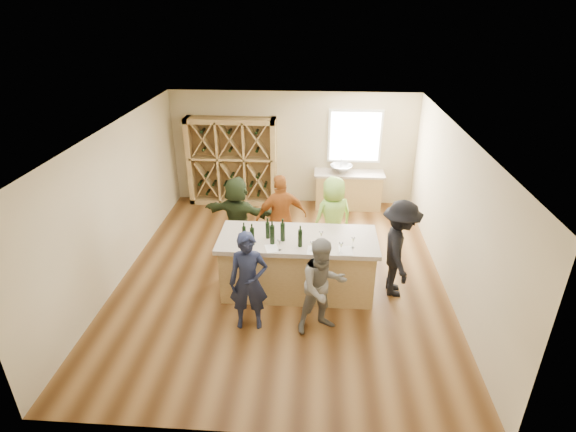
# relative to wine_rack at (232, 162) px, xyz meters

# --- Properties ---
(floor) EXTENTS (6.00, 7.00, 0.10)m
(floor) POSITION_rel_wine_rack_xyz_m (1.50, -3.27, -1.15)
(floor) COLOR brown
(floor) RESTS_ON ground
(ceiling) EXTENTS (6.00, 7.00, 0.10)m
(ceiling) POSITION_rel_wine_rack_xyz_m (1.50, -3.27, 1.75)
(ceiling) COLOR white
(ceiling) RESTS_ON ground
(wall_back) EXTENTS (6.00, 0.10, 2.80)m
(wall_back) POSITION_rel_wine_rack_xyz_m (1.50, 0.28, 0.30)
(wall_back) COLOR beige
(wall_back) RESTS_ON ground
(wall_front) EXTENTS (6.00, 0.10, 2.80)m
(wall_front) POSITION_rel_wine_rack_xyz_m (1.50, -6.82, 0.30)
(wall_front) COLOR beige
(wall_front) RESTS_ON ground
(wall_left) EXTENTS (0.10, 7.00, 2.80)m
(wall_left) POSITION_rel_wine_rack_xyz_m (-1.55, -3.27, 0.30)
(wall_left) COLOR beige
(wall_left) RESTS_ON ground
(wall_right) EXTENTS (0.10, 7.00, 2.80)m
(wall_right) POSITION_rel_wine_rack_xyz_m (4.55, -3.27, 0.30)
(wall_right) COLOR beige
(wall_right) RESTS_ON ground
(window_frame) EXTENTS (1.30, 0.06, 1.30)m
(window_frame) POSITION_rel_wine_rack_xyz_m (3.00, 0.20, 0.65)
(window_frame) COLOR white
(window_frame) RESTS_ON wall_back
(window_pane) EXTENTS (1.18, 0.01, 1.18)m
(window_pane) POSITION_rel_wine_rack_xyz_m (3.00, 0.17, 0.65)
(window_pane) COLOR white
(window_pane) RESTS_ON wall_back
(wine_rack) EXTENTS (2.20, 0.45, 2.20)m
(wine_rack) POSITION_rel_wine_rack_xyz_m (0.00, 0.00, 0.00)
(wine_rack) COLOR tan
(wine_rack) RESTS_ON floor
(back_counter_base) EXTENTS (1.60, 0.58, 0.86)m
(back_counter_base) POSITION_rel_wine_rack_xyz_m (2.90, -0.07, -0.67)
(back_counter_base) COLOR tan
(back_counter_base) RESTS_ON floor
(back_counter_top) EXTENTS (1.70, 0.62, 0.06)m
(back_counter_top) POSITION_rel_wine_rack_xyz_m (2.90, -0.07, -0.21)
(back_counter_top) COLOR #B3A392
(back_counter_top) RESTS_ON back_counter_base
(sink) EXTENTS (0.54, 0.54, 0.19)m
(sink) POSITION_rel_wine_rack_xyz_m (2.70, -0.07, -0.09)
(sink) COLOR silver
(sink) RESTS_ON back_counter_top
(faucet) EXTENTS (0.02, 0.02, 0.30)m
(faucet) POSITION_rel_wine_rack_xyz_m (2.70, 0.11, -0.03)
(faucet) COLOR silver
(faucet) RESTS_ON back_counter_top
(tasting_counter_base) EXTENTS (2.60, 1.00, 1.00)m
(tasting_counter_base) POSITION_rel_wine_rack_xyz_m (1.82, -3.75, -0.60)
(tasting_counter_base) COLOR tan
(tasting_counter_base) RESTS_ON floor
(tasting_counter_top) EXTENTS (2.72, 1.12, 0.08)m
(tasting_counter_top) POSITION_rel_wine_rack_xyz_m (1.82, -3.75, -0.06)
(tasting_counter_top) COLOR #B3A392
(tasting_counter_top) RESTS_ON tasting_counter_base
(wine_bottle_a) EXTENTS (0.08, 0.08, 0.27)m
(wine_bottle_a) POSITION_rel_wine_rack_xyz_m (0.93, -3.94, 0.11)
(wine_bottle_a) COLOR black
(wine_bottle_a) RESTS_ON tasting_counter_top
(wine_bottle_b) EXTENTS (0.10, 0.10, 0.30)m
(wine_bottle_b) POSITION_rel_wine_rack_xyz_m (1.07, -4.04, 0.13)
(wine_bottle_b) COLOR black
(wine_bottle_b) RESTS_ON tasting_counter_top
(wine_bottle_c) EXTENTS (0.07, 0.07, 0.29)m
(wine_bottle_c) POSITION_rel_wine_rack_xyz_m (1.30, -3.80, 0.13)
(wine_bottle_c) COLOR black
(wine_bottle_c) RESTS_ON tasting_counter_top
(wine_bottle_d) EXTENTS (0.09, 0.09, 0.33)m
(wine_bottle_d) POSITION_rel_wine_rack_xyz_m (1.40, -3.99, 0.15)
(wine_bottle_d) COLOR black
(wine_bottle_d) RESTS_ON tasting_counter_top
(wine_bottle_e) EXTENTS (0.10, 0.10, 0.32)m
(wine_bottle_e) POSITION_rel_wine_rack_xyz_m (1.57, -3.87, 0.14)
(wine_bottle_e) COLOR black
(wine_bottle_e) RESTS_ON tasting_counter_top
(wine_glass_a) EXTENTS (0.08, 0.08, 0.17)m
(wine_glass_a) POSITION_rel_wine_rack_xyz_m (1.54, -4.19, 0.07)
(wine_glass_a) COLOR white
(wine_glass_a) RESTS_ON tasting_counter_top
(wine_glass_b) EXTENTS (0.07, 0.07, 0.17)m
(wine_glass_b) POSITION_rel_wine_rack_xyz_m (2.06, -4.21, 0.06)
(wine_glass_b) COLOR white
(wine_glass_b) RESTS_ON tasting_counter_top
(wine_glass_c) EXTENTS (0.09, 0.09, 0.19)m
(wine_glass_c) POSITION_rel_wine_rack_xyz_m (2.53, -4.23, 0.08)
(wine_glass_c) COLOR white
(wine_glass_c) RESTS_ON tasting_counter_top
(wine_glass_d) EXTENTS (0.10, 0.10, 0.20)m
(wine_glass_d) POSITION_rel_wine_rack_xyz_m (2.21, -3.88, 0.08)
(wine_glass_d) COLOR white
(wine_glass_d) RESTS_ON tasting_counter_top
(wine_glass_e) EXTENTS (0.09, 0.09, 0.18)m
(wine_glass_e) POSITION_rel_wine_rack_xyz_m (2.73, -4.04, 0.07)
(wine_glass_e) COLOR white
(wine_glass_e) RESTS_ON tasting_counter_top
(tasting_menu_a) EXTENTS (0.27, 0.32, 0.00)m
(tasting_menu_a) POSITION_rel_wine_rack_xyz_m (1.41, -4.15, -0.02)
(tasting_menu_a) COLOR white
(tasting_menu_a) RESTS_ON tasting_counter_top
(tasting_menu_b) EXTENTS (0.23, 0.30, 0.00)m
(tasting_menu_b) POSITION_rel_wine_rack_xyz_m (2.10, -4.17, -0.02)
(tasting_menu_b) COLOR white
(tasting_menu_b) RESTS_ON tasting_counter_top
(tasting_menu_c) EXTENTS (0.23, 0.31, 0.00)m
(tasting_menu_c) POSITION_rel_wine_rack_xyz_m (2.61, -4.14, -0.02)
(tasting_menu_c) COLOR white
(tasting_menu_c) RESTS_ON tasting_counter_top
(person_near_left) EXTENTS (0.64, 0.50, 1.66)m
(person_near_left) POSITION_rel_wine_rack_xyz_m (1.10, -4.77, -0.27)
(person_near_left) COLOR #191E38
(person_near_left) RESTS_ON floor
(person_near_right) EXTENTS (0.89, 0.71, 1.61)m
(person_near_right) POSITION_rel_wine_rack_xyz_m (2.25, -4.78, -0.30)
(person_near_right) COLOR slate
(person_near_right) RESTS_ON floor
(person_server) EXTENTS (0.57, 1.16, 1.77)m
(person_server) POSITION_rel_wine_rack_xyz_m (3.56, -3.69, -0.21)
(person_server) COLOR black
(person_server) RESTS_ON floor
(person_far_mid) EXTENTS (1.15, 0.84, 1.76)m
(person_far_mid) POSITION_rel_wine_rack_xyz_m (1.44, -2.59, -0.22)
(person_far_mid) COLOR #994C19
(person_far_mid) RESTS_ON floor
(person_far_right) EXTENTS (0.97, 0.84, 1.68)m
(person_far_right) POSITION_rel_wine_rack_xyz_m (2.45, -2.44, -0.26)
(person_far_right) COLOR #8CC64C
(person_far_right) RESTS_ON floor
(person_far_left) EXTENTS (1.61, 0.86, 1.65)m
(person_far_left) POSITION_rel_wine_rack_xyz_m (0.55, -2.47, -0.28)
(person_far_left) COLOR #263319
(person_far_left) RESTS_ON floor
(wine_bottle_f) EXTENTS (0.07, 0.07, 0.30)m
(wine_bottle_f) POSITION_rel_wine_rack_xyz_m (1.87, -4.05, 0.13)
(wine_bottle_f) COLOR black
(wine_bottle_f) RESTS_ON tasting_counter_top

